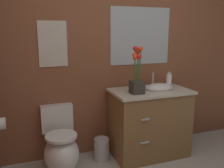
{
  "coord_description": "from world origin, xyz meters",
  "views": [
    {
      "loc": [
        -1.11,
        -1.02,
        1.51
      ],
      "look_at": [
        -0.22,
        1.44,
        0.95
      ],
      "focal_mm": 39.31,
      "sensor_mm": 36.0,
      "label": 1
    }
  ],
  "objects_px": {
    "toilet": "(61,148)",
    "soap_bottle": "(169,81)",
    "trash_bin": "(102,149)",
    "wall_poster": "(53,44)",
    "vanity_cabinet": "(149,122)",
    "flower_vase": "(137,77)",
    "wall_mirror": "(141,36)"
  },
  "relations": [
    {
      "from": "soap_bottle",
      "to": "wall_mirror",
      "type": "distance_m",
      "value": 0.66
    },
    {
      "from": "vanity_cabinet",
      "to": "soap_bottle",
      "type": "xyz_separation_m",
      "value": [
        0.25,
        0.0,
        0.49
      ]
    },
    {
      "from": "flower_vase",
      "to": "vanity_cabinet",
      "type": "bearing_deg",
      "value": 22.0
    },
    {
      "from": "vanity_cabinet",
      "to": "flower_vase",
      "type": "bearing_deg",
      "value": -158.0
    },
    {
      "from": "vanity_cabinet",
      "to": "wall_poster",
      "type": "distance_m",
      "value": 1.47
    },
    {
      "from": "flower_vase",
      "to": "trash_bin",
      "type": "height_order",
      "value": "flower_vase"
    },
    {
      "from": "flower_vase",
      "to": "soap_bottle",
      "type": "xyz_separation_m",
      "value": [
        0.48,
        0.09,
        -0.1
      ]
    },
    {
      "from": "vanity_cabinet",
      "to": "soap_bottle",
      "type": "relative_size",
      "value": 4.98
    },
    {
      "from": "trash_bin",
      "to": "toilet",
      "type": "bearing_deg",
      "value": -176.38
    },
    {
      "from": "soap_bottle",
      "to": "trash_bin",
      "type": "height_order",
      "value": "soap_bottle"
    },
    {
      "from": "wall_poster",
      "to": "wall_mirror",
      "type": "height_order",
      "value": "wall_mirror"
    },
    {
      "from": "toilet",
      "to": "vanity_cabinet",
      "type": "distance_m",
      "value": 1.1
    },
    {
      "from": "trash_bin",
      "to": "wall_poster",
      "type": "relative_size",
      "value": 0.54
    },
    {
      "from": "toilet",
      "to": "wall_mirror",
      "type": "xyz_separation_m",
      "value": [
        1.08,
        0.27,
        1.21
      ]
    },
    {
      "from": "toilet",
      "to": "wall_poster",
      "type": "relative_size",
      "value": 1.37
    },
    {
      "from": "toilet",
      "to": "soap_bottle",
      "type": "height_order",
      "value": "soap_bottle"
    },
    {
      "from": "vanity_cabinet",
      "to": "soap_bottle",
      "type": "height_order",
      "value": "soap_bottle"
    },
    {
      "from": "trash_bin",
      "to": "wall_poster",
      "type": "distance_m",
      "value": 1.35
    },
    {
      "from": "soap_bottle",
      "to": "wall_poster",
      "type": "bearing_deg",
      "value": 167.58
    },
    {
      "from": "flower_vase",
      "to": "soap_bottle",
      "type": "relative_size",
      "value": 2.62
    },
    {
      "from": "vanity_cabinet",
      "to": "wall_poster",
      "type": "height_order",
      "value": "wall_poster"
    },
    {
      "from": "wall_mirror",
      "to": "flower_vase",
      "type": "bearing_deg",
      "value": -120.16
    },
    {
      "from": "toilet",
      "to": "soap_bottle",
      "type": "xyz_separation_m",
      "value": [
        1.33,
        -0.03,
        0.67
      ]
    },
    {
      "from": "vanity_cabinet",
      "to": "wall_poster",
      "type": "bearing_deg",
      "value": 164.79
    },
    {
      "from": "flower_vase",
      "to": "trash_bin",
      "type": "bearing_deg",
      "value": 158.35
    },
    {
      "from": "toilet",
      "to": "flower_vase",
      "type": "xyz_separation_m",
      "value": [
        0.85,
        -0.12,
        0.77
      ]
    },
    {
      "from": "vanity_cabinet",
      "to": "soap_bottle",
      "type": "bearing_deg",
      "value": 0.18
    },
    {
      "from": "trash_bin",
      "to": "wall_poster",
      "type": "bearing_deg",
      "value": 153.73
    },
    {
      "from": "vanity_cabinet",
      "to": "wall_poster",
      "type": "relative_size",
      "value": 1.99
    },
    {
      "from": "flower_vase",
      "to": "soap_bottle",
      "type": "height_order",
      "value": "flower_vase"
    },
    {
      "from": "toilet",
      "to": "wall_poster",
      "type": "xyz_separation_m",
      "value": [
        0.0,
        0.27,
        1.13
      ]
    },
    {
      "from": "toilet",
      "to": "soap_bottle",
      "type": "distance_m",
      "value": 1.49
    }
  ]
}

